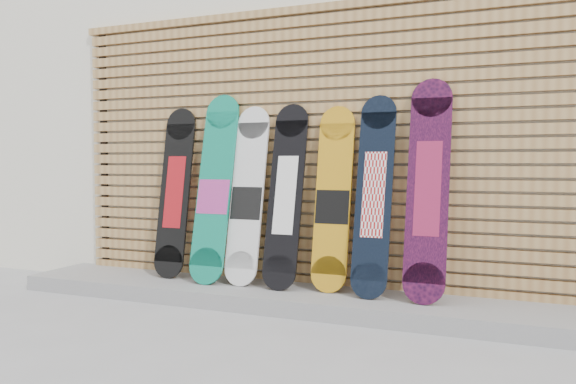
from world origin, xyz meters
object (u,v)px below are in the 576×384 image
snowboard_4 (333,199)px  snowboard_5 (374,194)px  snowboard_0 (175,192)px  snowboard_3 (286,195)px  snowboard_1 (215,189)px  snowboard_2 (247,196)px  snowboard_6 (428,188)px

snowboard_4 → snowboard_5: snowboard_5 is taller
snowboard_0 → snowboard_5: size_ratio=0.98×
snowboard_3 → snowboard_4: size_ratio=1.02×
snowboard_4 → snowboard_5: size_ratio=0.95×
snowboard_1 → snowboard_3: bearing=1.4°
snowboard_2 → snowboard_3: snowboard_3 is taller
snowboard_1 → snowboard_4: (0.98, 0.05, -0.06)m
snowboard_1 → snowboard_0: bearing=172.8°
snowboard_0 → snowboard_6: 2.08m
snowboard_2 → snowboard_0: bearing=177.9°
snowboard_1 → snowboard_5: size_ratio=1.04×
snowboard_0 → snowboard_3: 1.02m
snowboard_2 → snowboard_3: (0.33, -0.01, 0.01)m
snowboard_1 → snowboard_3: size_ratio=1.07×
snowboard_3 → snowboard_4: bearing=5.2°
snowboard_0 → snowboard_1: (0.41, -0.05, 0.04)m
snowboard_6 → snowboard_3: bearing=179.3°
snowboard_1 → snowboard_6: bearing=0.1°
snowboard_4 → snowboard_6: snowboard_6 is taller
snowboard_0 → snowboard_2: size_ratio=1.01×
snowboard_2 → snowboard_6: 1.40m
snowboard_5 → snowboard_6: (0.38, -0.01, 0.05)m
snowboard_3 → snowboard_5: snowboard_5 is taller
snowboard_4 → snowboard_6: bearing=-3.8°
snowboard_1 → snowboard_4: size_ratio=1.09×
snowboard_0 → snowboard_3: size_ratio=1.00×
snowboard_4 → snowboard_6: 0.71m
snowboard_6 → snowboard_0: bearing=178.6°
snowboard_0 → snowboard_4: size_ratio=1.02×
snowboard_4 → snowboard_3: bearing=-174.8°
snowboard_2 → snowboard_6: bearing=-1.0°
snowboard_3 → snowboard_2: bearing=178.0°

